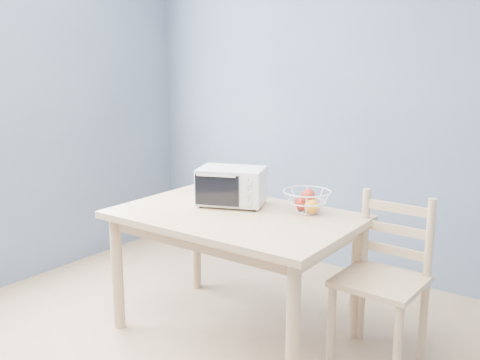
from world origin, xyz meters
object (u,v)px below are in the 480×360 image
Objects in this scene: dining_table at (235,230)px; dining_chair at (383,282)px; toaster_oven at (229,185)px; fruit_basket at (308,201)px.

dining_table is 0.89m from dining_chair.
dining_table is at bearing -163.43° from dining_chair.
toaster_oven is 0.51× the size of dining_chair.
toaster_oven is at bearing -173.28° from dining_chair.
fruit_basket is (0.48, 0.13, -0.05)m from toaster_oven.
dining_chair is (0.84, 0.22, -0.20)m from dining_table.
toaster_oven is 1.31× the size of fruit_basket.
toaster_oven is (-0.14, 0.14, 0.22)m from dining_table.
dining_chair is at bearing 14.55° from dining_table.
dining_chair reaches higher than fruit_basket.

